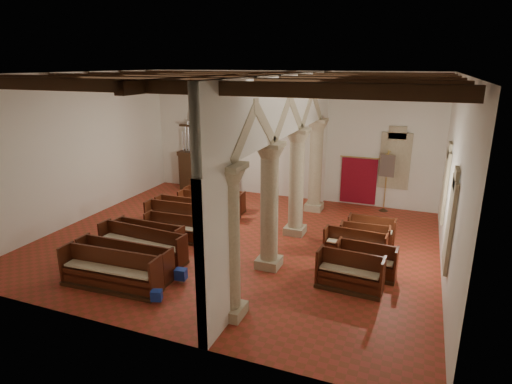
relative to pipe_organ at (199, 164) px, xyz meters
The scene contains 34 objects.
floor 7.24m from the pipe_organ, 50.71° to the right, with size 14.00×14.00×0.00m, color #9C3122.
ceiling 8.48m from the pipe_organ, 50.71° to the right, with size 14.00×14.00×0.00m, color #302010.
wall_back 4.81m from the pipe_organ, ahead, with size 14.00×0.02×6.00m, color white.
wall_front 12.46m from the pipe_organ, 68.63° to the right, with size 14.00×0.02×6.00m, color white.
wall_left 6.26m from the pipe_organ, 114.44° to the right, with size 0.02×12.00×6.00m, color white.
wall_right 12.85m from the pipe_organ, 25.56° to the right, with size 0.02×12.00×6.00m, color white.
ceiling_beams 8.38m from the pipe_organ, 50.71° to the right, with size 13.80×11.80×0.30m, color #351E11, non-canonical shape.
arcade 8.65m from the pipe_organ, 41.12° to the right, with size 0.90×11.90×6.00m.
window_right_a 13.47m from the pipe_organ, 31.37° to the right, with size 0.03×1.00×2.20m, color #316F5C.
window_right_b 11.89m from the pipe_organ, 14.65° to the right, with size 0.03×1.00×2.20m, color #316F5C.
window_back 9.55m from the pipe_organ, ahead, with size 1.00×0.03×2.20m, color #316F5C.
pipe_organ is the anchor object (origin of this frame).
lectern 2.19m from the pipe_organ, ahead, with size 0.66×0.68×1.43m.
dossal_curtain 8.01m from the pipe_organ, ahead, with size 1.80×0.07×2.17m.
processional_banner 9.25m from the pipe_organ, ahead, with size 0.62×0.80×2.75m.
hymnal_box_a 11.09m from the pipe_organ, 67.70° to the right, with size 0.29×0.24×0.29m, color navy.
hymnal_box_b 9.93m from the pipe_organ, 64.86° to the right, with size 0.33×0.27×0.33m, color #151890.
hymnal_box_c 7.96m from the pipe_organ, 55.53° to the right, with size 0.37×0.30×0.37m, color #161592.
tube_heater_a 9.48m from the pipe_organ, 78.63° to the right, with size 0.10×0.10×0.96m, color silver.
tube_heater_b 8.70m from the pipe_organ, 79.26° to the right, with size 0.11×0.11×1.06m, color silver.
nave_pew_0 10.32m from the pipe_organ, 76.09° to the right, with size 3.15×0.92×1.15m.
nave_pew_1 9.51m from the pipe_organ, 75.67° to the right, with size 3.21×0.72×1.06m.
nave_pew_2 8.27m from the pipe_organ, 75.16° to the right, with size 3.34×0.92×1.06m.
nave_pew_3 7.71m from the pipe_organ, 74.93° to the right, with size 2.64×0.77×1.04m.
nave_pew_4 6.77m from the pipe_organ, 67.79° to the right, with size 2.78×0.73×0.96m.
nave_pew_5 5.82m from the pipe_organ, 67.79° to the right, with size 3.23×0.83×1.09m.
nave_pew_6 5.01m from the pipe_organ, 66.85° to the right, with size 2.88×0.71×1.04m.
nave_pew_7 4.29m from the pipe_organ, 56.50° to the right, with size 2.74×0.69×1.02m.
nave_pew_8 3.55m from the pipe_organ, 50.79° to the right, with size 2.83×0.66×0.96m.
aisle_pew_0 11.72m from the pipe_organ, 39.92° to the right, with size 1.95×0.86×1.11m.
aisle_pew_1 11.37m from the pipe_organ, 34.89° to the right, with size 1.86×0.79×1.04m.
aisle_pew_2 10.36m from the pipe_organ, 31.63° to the right, with size 2.09×0.77×0.99m.
aisle_pew_3 10.23m from the pipe_organ, 27.80° to the right, with size 1.71×0.75×1.00m.
aisle_pew_4 9.96m from the pipe_organ, 22.84° to the right, with size 1.68×0.66×0.99m.
Camera 1 is at (5.99, -13.36, 6.33)m, focal length 30.00 mm.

